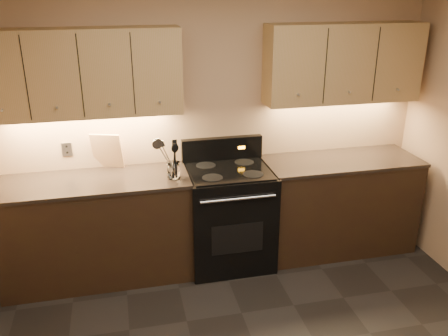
{
  "coord_description": "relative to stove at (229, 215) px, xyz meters",
  "views": [
    {
      "loc": [
        -0.83,
        -2.12,
        2.47
      ],
      "look_at": [
        -0.02,
        1.45,
        1.04
      ],
      "focal_mm": 38.0,
      "sensor_mm": 36.0,
      "label": 1
    }
  ],
  "objects": [
    {
      "name": "outlet_plate",
      "position": [
        -1.38,
        0.31,
        0.64
      ],
      "size": [
        0.08,
        0.01,
        0.12
      ],
      "primitive_type": "cube",
      "color": "#B2B5BA",
      "rests_on": "wall_back"
    },
    {
      "name": "upper_cab_left",
      "position": [
        -1.18,
        0.17,
        1.32
      ],
      "size": [
        1.6,
        0.3,
        0.7
      ],
      "primitive_type": "cube",
      "color": "#A98154",
      "rests_on": "wall_back"
    },
    {
      "name": "stove",
      "position": [
        0.0,
        0.0,
        0.0
      ],
      "size": [
        0.76,
        0.68,
        1.14
      ],
      "color": "black",
      "rests_on": "ground"
    },
    {
      "name": "steel_spatula",
      "position": [
        -0.48,
        -0.07,
        0.65
      ],
      "size": [
        0.22,
        0.15,
        0.38
      ],
      "primitive_type": null,
      "rotation": [
        0.2,
        -0.33,
        -0.17
      ],
      "color": "silver",
      "rests_on": "utensil_crock"
    },
    {
      "name": "counter_left",
      "position": [
        -1.18,
        0.02,
        -0.01
      ],
      "size": [
        1.62,
        0.62,
        0.93
      ],
      "color": "black",
      "rests_on": "ground"
    },
    {
      "name": "black_spoon",
      "position": [
        -0.5,
        -0.07,
        0.62
      ],
      "size": [
        0.08,
        0.14,
        0.32
      ],
      "primitive_type": null,
      "rotation": [
        0.25,
        0.06,
        -0.01
      ],
      "color": "black",
      "rests_on": "utensil_crock"
    },
    {
      "name": "upper_cab_right",
      "position": [
        1.1,
        0.17,
        1.32
      ],
      "size": [
        1.44,
        0.3,
        0.7
      ],
      "primitive_type": "cube",
      "color": "#A98154",
      "rests_on": "wall_back"
    },
    {
      "name": "steel_skimmer",
      "position": [
        -0.48,
        -0.08,
        0.65
      ],
      "size": [
        0.25,
        0.15,
        0.38
      ],
      "primitive_type": null,
      "rotation": [
        0.07,
        -0.46,
        0.14
      ],
      "color": "silver",
      "rests_on": "utensil_crock"
    },
    {
      "name": "cutting_board",
      "position": [
        -1.04,
        0.27,
        0.61
      ],
      "size": [
        0.28,
        0.17,
        0.33
      ],
      "primitive_type": "cube",
      "rotation": [
        0.24,
        0.0,
        -0.32
      ],
      "color": "tan",
      "rests_on": "counter_left"
    },
    {
      "name": "black_turner",
      "position": [
        -0.49,
        -0.1,
        0.63
      ],
      "size": [
        0.11,
        0.16,
        0.34
      ],
      "primitive_type": null,
      "rotation": [
        -0.17,
        0.08,
        0.32
      ],
      "color": "black",
      "rests_on": "utensil_crock"
    },
    {
      "name": "utensil_crock",
      "position": [
        -0.5,
        -0.08,
        0.51
      ],
      "size": [
        0.13,
        0.13,
        0.14
      ],
      "color": "white",
      "rests_on": "counter_left"
    },
    {
      "name": "wall_back",
      "position": [
        -0.08,
        0.32,
        0.82
      ],
      "size": [
        4.0,
        0.04,
        2.6
      ],
      "primitive_type": "cube",
      "color": "tan",
      "rests_on": "ground"
    },
    {
      "name": "counter_right",
      "position": [
        1.1,
        0.02,
        -0.01
      ],
      "size": [
        1.46,
        0.62,
        0.93
      ],
      "color": "black",
      "rests_on": "ground"
    }
  ]
}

